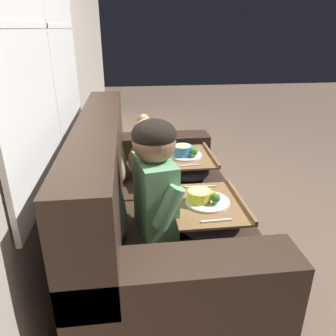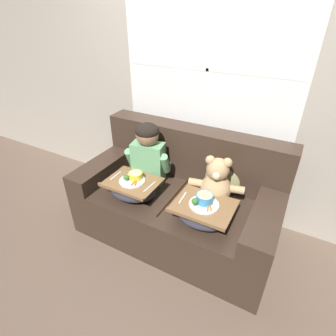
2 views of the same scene
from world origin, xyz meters
The scene contains 9 objects.
ground_plane centered at (0.00, 0.00, 0.00)m, with size 14.00×14.00×0.00m, color brown.
wall_back_with_window centered at (0.00, 0.58, 1.31)m, with size 8.00×0.08×2.60m.
couch centered at (0.00, 0.07, 0.34)m, with size 1.74×0.90×0.95m.
throw_pillow_behind_child centered at (-0.32, 0.27, 0.63)m, with size 0.36×0.17×0.37m.
throw_pillow_behind_teddy centered at (0.32, 0.27, 0.63)m, with size 0.38×0.18×0.39m.
child_figure centered at (-0.32, 0.07, 0.77)m, with size 0.42×0.23×0.57m.
teddy_bear centered at (0.33, 0.06, 0.64)m, with size 0.46×0.33×0.42m.
lap_tray_child centered at (-0.32, -0.19, 0.53)m, with size 0.44×0.35×0.21m.
lap_tray_teddy centered at (0.32, -0.19, 0.54)m, with size 0.45×0.37×0.22m.
Camera 1 is at (-1.71, 0.17, 1.39)m, focal length 35.00 mm.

